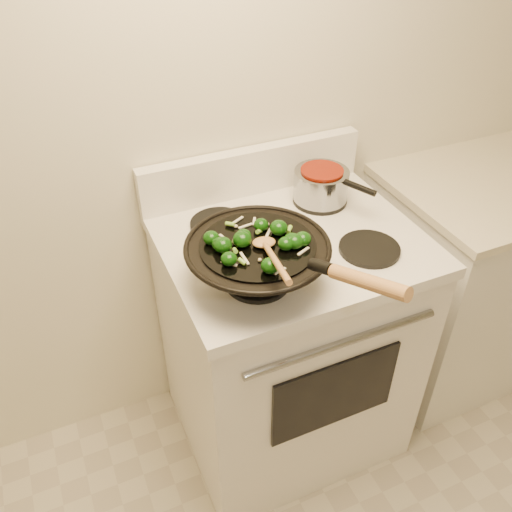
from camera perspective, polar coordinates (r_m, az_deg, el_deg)
name	(u,v)px	position (r m, az deg, el deg)	size (l,w,h in m)	color
stove	(286,340)	(1.95, 3.19, -8.82)	(0.78, 0.67, 1.08)	white
counter_unit	(469,277)	(2.39, 21.49, -2.08)	(0.75, 0.62, 0.91)	white
wok	(259,261)	(1.43, 0.29, -0.49)	(0.39, 0.62, 0.25)	black
stirfry	(259,241)	(1.38, 0.34, 1.54)	(0.26, 0.28, 0.04)	#0B3307
wooden_spoon	(270,253)	(1.32, 1.52, 0.34)	(0.09, 0.28, 0.09)	#A77542
saucepan	(321,184)	(1.80, 6.90, 7.51)	(0.18, 0.27, 0.11)	gray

